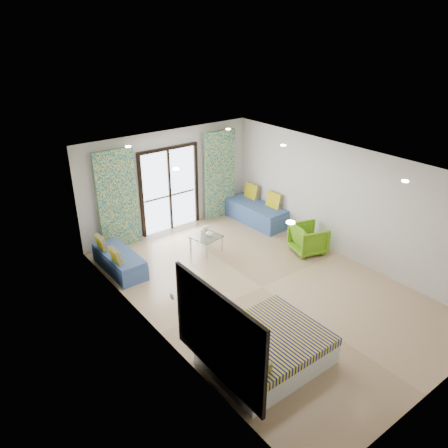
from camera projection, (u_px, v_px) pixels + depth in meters
floor at (262, 287)px, 9.36m from camera, size 5.00×7.50×0.01m
ceiling at (267, 166)px, 8.22m from camera, size 5.00×7.50×0.01m
wall_back at (169, 181)px, 11.49m from camera, size 5.00×0.01×2.70m
wall_front at (445, 324)px, 6.09m from camera, size 5.00×0.01×2.70m
wall_left at (155, 270)px, 7.42m from camera, size 0.01×7.50×2.70m
wall_right at (344, 202)px, 10.17m from camera, size 0.01×7.50×2.70m
balcony_door at (169, 185)px, 11.51m from camera, size 1.76×0.08×2.28m
balcony_rail at (170, 196)px, 11.64m from camera, size 1.52×0.03×0.04m
curtain_left at (117, 200)px, 10.55m from camera, size 1.00×0.10×2.50m
curtain_right at (220, 175)px, 12.25m from camera, size 1.00×0.10×2.50m
downlight_a at (291, 222)px, 6.02m from camera, size 0.12×0.12×0.02m
downlight_b at (405, 181)px, 7.56m from camera, size 0.12×0.12×0.02m
downlight_c at (176, 169)px, 8.18m from camera, size 0.12×0.12×0.02m
downlight_d at (283, 145)px, 9.72m from camera, size 0.12×0.12×0.02m
downlight_e at (128, 147)px, 9.62m from camera, size 0.12×0.12×0.02m
downlight_f at (228, 129)px, 11.16m from camera, size 0.12×0.12×0.02m
headboard at (217, 335)px, 6.34m from camera, size 0.06×2.10×1.50m
switch_plate at (172, 296)px, 7.23m from camera, size 0.02×0.10×0.10m
bed at (265, 349)px, 7.21m from camera, size 1.90×1.55×0.66m
daybed_left at (119, 260)px, 9.91m from camera, size 0.64×1.61×0.79m
daybed_right at (256, 212)px, 12.30m from camera, size 0.82×1.95×0.95m
coffee_table at (206, 238)px, 10.67m from camera, size 0.74×0.74×0.73m
vase at (210, 233)px, 10.58m from camera, size 0.23×0.23×0.18m
armchair at (309, 238)px, 10.64m from camera, size 0.89×0.92×0.77m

